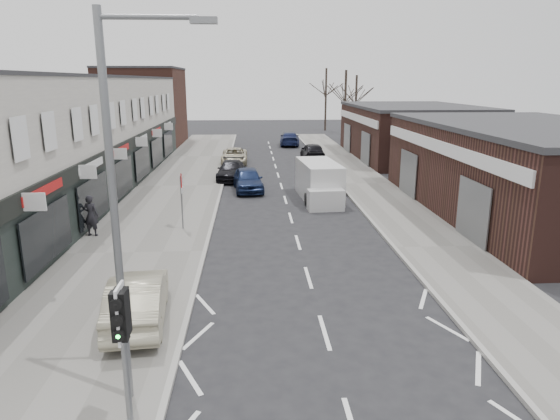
{
  "coord_description": "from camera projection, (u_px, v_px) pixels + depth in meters",
  "views": [
    {
      "loc": [
        -1.97,
        -10.52,
        6.8
      ],
      "look_at": [
        -1.03,
        5.64,
        2.6
      ],
      "focal_mm": 32.0,
      "sensor_mm": 36.0,
      "label": 1
    }
  ],
  "objects": [
    {
      "name": "street_lamp",
      "position": [
        122.0,
        195.0,
        9.8
      ],
      "size": [
        2.23,
        0.22,
        8.0
      ],
      "color": "slate",
      "rests_on": "pavement_left"
    },
    {
      "name": "right_unit_far",
      "position": [
        411.0,
        133.0,
        44.97
      ],
      "size": [
        10.0,
        16.0,
        4.5
      ],
      "primitive_type": "cube",
      "color": "#3C201B",
      "rests_on": "ground"
    },
    {
      "name": "parked_car_left_c",
      "position": [
        234.0,
        156.0,
        42.16
      ],
      "size": [
        2.14,
        4.62,
        1.28
      ],
      "primitive_type": "imported",
      "rotation": [
        0.0,
        0.0,
        -0.0
      ],
      "color": "#C1B79A",
      "rests_on": "ground"
    },
    {
      "name": "pavement_right",
      "position": [
        366.0,
        184.0,
        33.55
      ],
      "size": [
        3.5,
        64.0,
        0.12
      ],
      "primitive_type": "cube",
      "color": "slate",
      "rests_on": "ground"
    },
    {
      "name": "parked_car_left_b",
      "position": [
        231.0,
        170.0,
        35.25
      ],
      "size": [
        2.06,
        4.64,
        1.32
      ],
      "primitive_type": "imported",
      "rotation": [
        0.0,
        0.0,
        -0.05
      ],
      "color": "black",
      "rests_on": "ground"
    },
    {
      "name": "ground",
      "position": [
        336.0,
        373.0,
        11.99
      ],
      "size": [
        160.0,
        160.0,
        0.0
      ],
      "primitive_type": "plane",
      "color": "black",
      "rests_on": "ground"
    },
    {
      "name": "traffic_light",
      "position": [
        122.0,
        326.0,
        9.19
      ],
      "size": [
        0.28,
        0.6,
        3.1
      ],
      "color": "slate",
      "rests_on": "pavement_left"
    },
    {
      "name": "parked_car_right_a",
      "position": [
        330.0,
        179.0,
        32.1
      ],
      "size": [
        1.46,
        3.96,
        1.29
      ],
      "primitive_type": "imported",
      "rotation": [
        0.0,
        0.0,
        3.16
      ],
      "color": "silver",
      "rests_on": "ground"
    },
    {
      "name": "white_van",
      "position": [
        319.0,
        182.0,
        29.24
      ],
      "size": [
        2.37,
        5.78,
        2.19
      ],
      "rotation": [
        0.0,
        0.0,
        0.08
      ],
      "color": "silver",
      "rests_on": "ground"
    },
    {
      "name": "right_unit_near",
      "position": [
        533.0,
        172.0,
        25.65
      ],
      "size": [
        10.0,
        18.0,
        4.5
      ],
      "primitive_type": "cube",
      "color": "#3C201B",
      "rests_on": "ground"
    },
    {
      "name": "tree_far_c",
      "position": [
        325.0,
        130.0,
        70.44
      ],
      "size": [
        3.6,
        3.6,
        8.5
      ],
      "primitive_type": null,
      "color": "#382D26",
      "rests_on": "ground"
    },
    {
      "name": "brick_block_far",
      "position": [
        144.0,
        108.0,
        53.71
      ],
      "size": [
        8.0,
        10.0,
        8.0
      ],
      "primitive_type": "cube",
      "color": "#4A281F",
      "rests_on": "ground"
    },
    {
      "name": "sedan_on_pavement",
      "position": [
        138.0,
        299.0,
        14.13
      ],
      "size": [
        1.91,
        4.34,
        1.39
      ],
      "primitive_type": "imported",
      "rotation": [
        0.0,
        0.0,
        3.25
      ],
      "color": "#9E987E",
      "rests_on": "pavement_left"
    },
    {
      "name": "parked_car_right_c",
      "position": [
        290.0,
        139.0,
        53.89
      ],
      "size": [
        2.38,
        5.1,
        1.44
      ],
      "primitive_type": "imported",
      "rotation": [
        0.0,
        0.0,
        3.07
      ],
      "color": "#141C40",
      "rests_on": "ground"
    },
    {
      "name": "shop_terrace_left",
      "position": [
        54.0,
        138.0,
        29.18
      ],
      "size": [
        8.0,
        41.0,
        7.1
      ],
      "primitive_type": "cube",
      "color": "beige",
      "rests_on": "ground"
    },
    {
      "name": "pavement_left",
      "position": [
        179.0,
        186.0,
        32.85
      ],
      "size": [
        5.5,
        64.0,
        0.12
      ],
      "primitive_type": "cube",
      "color": "slate",
      "rests_on": "ground"
    },
    {
      "name": "parked_car_right_b",
      "position": [
        313.0,
        152.0,
        43.75
      ],
      "size": [
        1.86,
        4.56,
        1.55
      ],
      "primitive_type": "imported",
      "rotation": [
        0.0,
        0.0,
        3.15
      ],
      "color": "black",
      "rests_on": "ground"
    },
    {
      "name": "warning_sign",
      "position": [
        182.0,
        185.0,
        22.74
      ],
      "size": [
        0.12,
        0.8,
        2.7
      ],
      "color": "slate",
      "rests_on": "pavement_left"
    },
    {
      "name": "parked_car_left_a",
      "position": [
        248.0,
        179.0,
        31.64
      ],
      "size": [
        2.12,
        4.44,
        1.47
      ],
      "primitive_type": "imported",
      "rotation": [
        0.0,
        0.0,
        0.09
      ],
      "color": "#162346",
      "rests_on": "ground"
    },
    {
      "name": "tree_far_b",
      "position": [
        355.0,
        135.0,
        64.81
      ],
      "size": [
        3.6,
        3.6,
        7.5
      ],
      "primitive_type": null,
      "color": "#382D26",
      "rests_on": "ground"
    },
    {
      "name": "tree_far_a",
      "position": [
        344.0,
        140.0,
        58.87
      ],
      "size": [
        3.6,
        3.6,
        8.0
      ],
      "primitive_type": null,
      "color": "#382D26",
      "rests_on": "ground"
    },
    {
      "name": "pedestrian",
      "position": [
        91.0,
        215.0,
        22.0
      ],
      "size": [
        0.76,
        0.59,
        1.85
      ],
      "primitive_type": "imported",
      "rotation": [
        0.0,
        0.0,
        2.9
      ],
      "color": "black",
      "rests_on": "pavement_left"
    }
  ]
}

